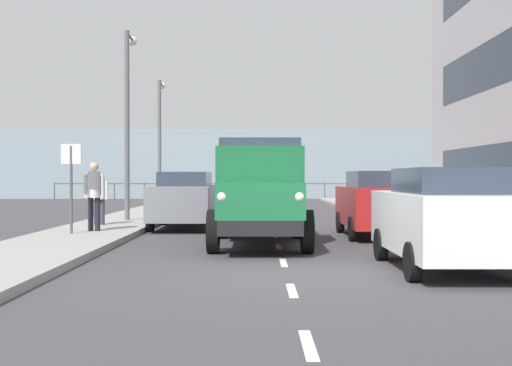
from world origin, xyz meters
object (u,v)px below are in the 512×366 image
(lamp_post_promenade, at_px, (128,107))
(street_sign, at_px, (71,172))
(car_white_kerbside_near, at_px, (446,217))
(car_grey_oppositeside_0, at_px, (185,199))
(pedestrian_strolling, at_px, (99,194))
(lamp_post_far, at_px, (160,131))
(pedestrian_couple_b, at_px, (94,190))
(truck_vintage_green, at_px, (260,194))
(car_red_kerbside_1, at_px, (378,203))

(lamp_post_promenade, height_order, street_sign, lamp_post_promenade)
(car_white_kerbside_near, xyz_separation_m, lamp_post_promenade, (7.47, -10.38, 2.99))
(car_white_kerbside_near, height_order, car_grey_oppositeside_0, same)
(pedestrian_strolling, bearing_deg, lamp_post_far, -90.35)
(pedestrian_couple_b, bearing_deg, car_white_kerbside_near, 141.21)
(truck_vintage_green, distance_m, street_sign, 5.04)
(car_red_kerbside_1, relative_size, pedestrian_couple_b, 2.13)
(pedestrian_strolling, bearing_deg, car_white_kerbside_near, 133.99)
(truck_vintage_green, xyz_separation_m, car_red_kerbside_1, (-3.12, -2.31, -0.28))
(truck_vintage_green, relative_size, car_red_kerbside_1, 1.46)
(car_grey_oppositeside_0, xyz_separation_m, pedestrian_strolling, (2.48, 0.64, 0.17))
(car_white_kerbside_near, relative_size, pedestrian_strolling, 2.54)
(pedestrian_couple_b, xyz_separation_m, pedestrian_strolling, (0.40, -2.14, -0.16))
(truck_vintage_green, height_order, car_grey_oppositeside_0, truck_vintage_green)
(car_white_kerbside_near, height_order, car_red_kerbside_1, same)
(car_red_kerbside_1, height_order, pedestrian_couple_b, pedestrian_couple_b)
(lamp_post_promenade, bearing_deg, street_sign, 85.59)
(pedestrian_couple_b, bearing_deg, car_grey_oppositeside_0, -126.74)
(car_grey_oppositeside_0, bearing_deg, pedestrian_couple_b, 53.26)
(street_sign, bearing_deg, car_grey_oppositeside_0, -124.86)
(car_red_kerbside_1, xyz_separation_m, lamp_post_far, (7.81, -13.58, 2.87))
(car_grey_oppositeside_0, bearing_deg, truck_vintage_green, 113.83)
(car_white_kerbside_near, height_order, lamp_post_far, lamp_post_far)
(lamp_post_promenade, relative_size, lamp_post_far, 1.04)
(pedestrian_strolling, bearing_deg, lamp_post_promenade, -100.40)
(lamp_post_far, bearing_deg, pedestrian_couple_b, 91.38)
(car_grey_oppositeside_0, height_order, pedestrian_couple_b, pedestrian_couple_b)
(lamp_post_promenade, relative_size, street_sign, 2.77)
(truck_vintage_green, height_order, lamp_post_promenade, lamp_post_promenade)
(car_white_kerbside_near, distance_m, pedestrian_couple_b, 9.60)
(truck_vintage_green, relative_size, lamp_post_far, 0.94)
(pedestrian_strolling, height_order, lamp_post_promenade, lamp_post_promenade)
(truck_vintage_green, distance_m, lamp_post_far, 16.77)
(truck_vintage_green, xyz_separation_m, street_sign, (4.74, -1.62, 0.50))
(lamp_post_promenade, bearing_deg, truck_vintage_green, 122.83)
(lamp_post_far, bearing_deg, car_grey_oppositeside_0, 102.65)
(car_grey_oppositeside_0, distance_m, pedestrian_strolling, 2.57)
(car_red_kerbside_1, distance_m, car_grey_oppositeside_0, 6.10)
(street_sign, bearing_deg, pedestrian_couple_b, -117.08)
(car_red_kerbside_1, distance_m, street_sign, 7.93)
(truck_vintage_green, bearing_deg, pedestrian_couple_b, -28.52)
(car_white_kerbside_near, height_order, pedestrian_strolling, car_white_kerbside_near)
(car_white_kerbside_near, bearing_deg, street_sign, -33.81)
(car_red_kerbside_1, height_order, street_sign, street_sign)
(pedestrian_strolling, xyz_separation_m, street_sign, (-0.01, 2.89, 0.62))
(car_white_kerbside_near, xyz_separation_m, pedestrian_couple_b, (7.48, -6.01, 0.33))
(pedestrian_couple_b, bearing_deg, street_sign, 62.92)
(car_red_kerbside_1, xyz_separation_m, street_sign, (7.86, 0.69, 0.79))
(truck_vintage_green, xyz_separation_m, car_white_kerbside_near, (-3.12, 3.64, -0.28))
(car_grey_oppositeside_0, relative_size, lamp_post_promenade, 0.71)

